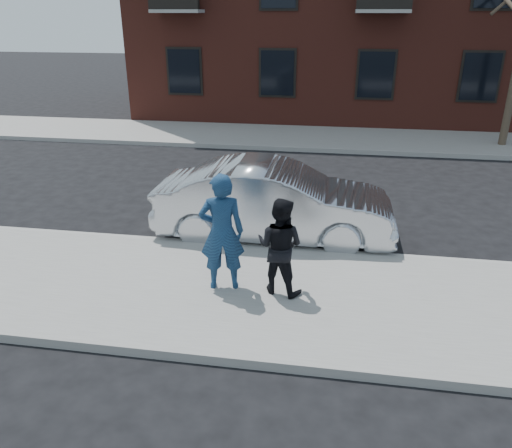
# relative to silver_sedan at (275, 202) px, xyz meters

# --- Properties ---
(ground) EXTENTS (100.00, 100.00, 0.00)m
(ground) POSITION_rel_silver_sedan_xyz_m (2.44, -2.30, -0.81)
(ground) COLOR black
(ground) RESTS_ON ground
(near_sidewalk) EXTENTS (50.00, 3.50, 0.15)m
(near_sidewalk) POSITION_rel_silver_sedan_xyz_m (2.44, -2.55, -0.73)
(near_sidewalk) COLOR gray
(near_sidewalk) RESTS_ON ground
(near_curb) EXTENTS (50.00, 0.10, 0.15)m
(near_curb) POSITION_rel_silver_sedan_xyz_m (2.44, -0.75, -0.73)
(near_curb) COLOR #999691
(near_curb) RESTS_ON ground
(far_sidewalk) EXTENTS (50.00, 3.50, 0.15)m
(far_sidewalk) POSITION_rel_silver_sedan_xyz_m (2.44, 8.95, -0.73)
(far_sidewalk) COLOR gray
(far_sidewalk) RESTS_ON ground
(far_curb) EXTENTS (50.00, 0.10, 0.15)m
(far_curb) POSITION_rel_silver_sedan_xyz_m (2.44, 7.15, -0.73)
(far_curb) COLOR #999691
(far_curb) RESTS_ON ground
(silver_sedan) EXTENTS (4.91, 1.74, 1.62)m
(silver_sedan) POSITION_rel_silver_sedan_xyz_m (0.00, 0.00, 0.00)
(silver_sedan) COLOR #B7BABF
(silver_sedan) RESTS_ON ground
(man_hoodie) EXTENTS (0.81, 0.62, 2.00)m
(man_hoodie) POSITION_rel_silver_sedan_xyz_m (-0.56, -2.43, 0.34)
(man_hoodie) COLOR navy
(man_hoodie) RESTS_ON near_sidewalk
(man_peacoat) EXTENTS (0.94, 0.83, 1.64)m
(man_peacoat) POSITION_rel_silver_sedan_xyz_m (0.39, -2.42, 0.16)
(man_peacoat) COLOR black
(man_peacoat) RESTS_ON near_sidewalk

